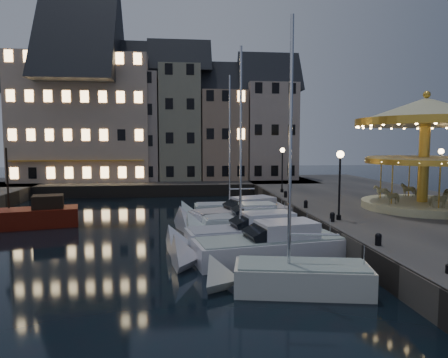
{
  "coord_description": "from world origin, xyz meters",
  "views": [
    {
      "loc": [
        -2.3,
        -21.86,
        5.94
      ],
      "look_at": [
        1.0,
        8.0,
        3.2
      ],
      "focal_mm": 32.0,
      "sensor_mm": 36.0,
      "label": 1
    }
  ],
  "objects": [
    {
      "name": "townhouse_nf",
      "position": [
        9.25,
        30.0,
        8.28
      ],
      "size": [
        6.82,
        8.0,
        13.8
      ],
      "color": "#AF9A8E",
      "rests_on": "quay_north"
    },
    {
      "name": "motorboat_f",
      "position": [
        1.67,
        9.15,
        0.53
      ],
      "size": [
        7.91,
        2.16,
        10.52
      ],
      "color": "silver",
      "rests_on": "ground"
    },
    {
      "name": "ground",
      "position": [
        0.0,
        0.0,
        0.0
      ],
      "size": [
        160.0,
        160.0,
        0.0
      ],
      "primitive_type": "plane",
      "color": "black",
      "rests_on": "ground"
    },
    {
      "name": "townhouse_ne",
      "position": [
        3.2,
        30.0,
        7.78
      ],
      "size": [
        6.16,
        8.0,
        12.8
      ],
      "color": "#9D816A",
      "rests_on": "quay_north"
    },
    {
      "name": "motorboat_c",
      "position": [
        1.41,
        0.19,
        0.68
      ],
      "size": [
        8.71,
        3.57,
        11.51
      ],
      "color": "silver",
      "rests_on": "ground"
    },
    {
      "name": "quaywall_n",
      "position": [
        -6.0,
        22.0,
        0.65
      ],
      "size": [
        48.0,
        0.15,
        1.3
      ],
      "primitive_type": "cube",
      "color": "#47423A",
      "rests_on": "ground"
    },
    {
      "name": "red_fishing_boat",
      "position": [
        -12.99,
        7.19,
        0.69
      ],
      "size": [
        7.33,
        3.98,
        5.79
      ],
      "color": "#651409",
      "rests_on": "ground"
    },
    {
      "name": "townhouse_nd",
      "position": [
        -2.25,
        30.0,
        9.28
      ],
      "size": [
        5.5,
        8.0,
        15.8
      ],
      "color": "gray",
      "rests_on": "quay_north"
    },
    {
      "name": "quay_east",
      "position": [
        14.0,
        6.0,
        0.65
      ],
      "size": [
        16.0,
        56.0,
        1.3
      ],
      "primitive_type": "cube",
      "color": "#474442",
      "rests_on": "ground"
    },
    {
      "name": "streetlamp_b",
      "position": [
        7.2,
        1.0,
        4.02
      ],
      "size": [
        0.44,
        0.44,
        4.17
      ],
      "color": "black",
      "rests_on": "quay_east"
    },
    {
      "name": "motorboat_a",
      "position": [
        1.92,
        -6.76,
        0.54
      ],
      "size": [
        6.45,
        3.09,
        10.6
      ],
      "color": "silver",
      "rests_on": "ground"
    },
    {
      "name": "motorboat_e",
      "position": [
        1.82,
        6.41,
        0.64
      ],
      "size": [
        8.58,
        5.09,
        2.15
      ],
      "color": "silver",
      "rests_on": "ground"
    },
    {
      "name": "bollard_b",
      "position": [
        6.6,
        0.5,
        1.6
      ],
      "size": [
        0.3,
        0.3,
        0.57
      ],
      "color": "black",
      "rests_on": "quay_east"
    },
    {
      "name": "motorboat_b",
      "position": [
        1.78,
        -2.55,
        0.64
      ],
      "size": [
        8.78,
        3.94,
        2.15
      ],
      "color": "silver",
      "rests_on": "ground"
    },
    {
      "name": "quay_north",
      "position": [
        -8.0,
        28.0,
        0.65
      ],
      "size": [
        44.0,
        12.0,
        1.3
      ],
      "primitive_type": "cube",
      "color": "#474442",
      "rests_on": "ground"
    },
    {
      "name": "hotel_corner",
      "position": [
        -14.0,
        30.0,
        9.78
      ],
      "size": [
        17.6,
        9.0,
        16.8
      ],
      "color": "beige",
      "rests_on": "quay_north"
    },
    {
      "name": "carousel",
      "position": [
        14.64,
        4.26,
        6.69
      ],
      "size": [
        9.36,
        9.36,
        8.19
      ],
      "color": "beige",
      "rests_on": "quay_east"
    },
    {
      "name": "bollard_c",
      "position": [
        6.6,
        5.5,
        1.6
      ],
      "size": [
        0.3,
        0.3,
        0.57
      ],
      "color": "black",
      "rests_on": "quay_east"
    },
    {
      "name": "bollard_d",
      "position": [
        6.6,
        11.0,
        1.6
      ],
      "size": [
        0.3,
        0.3,
        0.57
      ],
      "color": "black",
      "rests_on": "quay_east"
    },
    {
      "name": "townhouse_nc",
      "position": [
        -8.0,
        30.0,
        8.78
      ],
      "size": [
        6.82,
        8.0,
        14.8
      ],
      "color": "#A8978C",
      "rests_on": "quay_north"
    },
    {
      "name": "townhouse_na",
      "position": [
        -19.5,
        30.0,
        7.78
      ],
      "size": [
        5.5,
        8.0,
        12.8
      ],
      "color": "gray",
      "rests_on": "quay_north"
    },
    {
      "name": "motorboat_d",
      "position": [
        1.64,
        3.77,
        0.64
      ],
      "size": [
        6.94,
        2.8,
        2.15
      ],
      "color": "white",
      "rests_on": "ground"
    },
    {
      "name": "bollard_a",
      "position": [
        6.6,
        -5.0,
        1.6
      ],
      "size": [
        0.3,
        0.3,
        0.57
      ],
      "color": "black",
      "rests_on": "quay_east"
    },
    {
      "name": "quaywall_e",
      "position": [
        6.0,
        6.0,
        0.65
      ],
      "size": [
        0.15,
        44.0,
        1.3
      ],
      "primitive_type": "cube",
      "color": "#47423A",
      "rests_on": "ground"
    },
    {
      "name": "streetlamp_d",
      "position": [
        18.5,
        8.0,
        4.02
      ],
      "size": [
        0.44,
        0.44,
        4.17
      ],
      "color": "black",
      "rests_on": "quay_east"
    },
    {
      "name": "townhouse_nb",
      "position": [
        -14.05,
        30.0,
        8.28
      ],
      "size": [
        6.16,
        8.0,
        13.8
      ],
      "color": "slate",
      "rests_on": "quay_north"
    },
    {
      "name": "streetlamp_c",
      "position": [
        7.2,
        14.5,
        4.02
      ],
      "size": [
        0.44,
        0.44,
        4.17
      ],
      "color": "black",
      "rests_on": "quay_east"
    }
  ]
}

